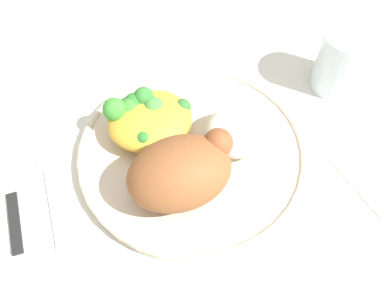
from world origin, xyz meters
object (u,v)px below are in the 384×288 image
mac_cheese_with_broccoli (147,117)px  water_glass (342,61)px  knife (11,194)px  napkin (367,164)px  rice_pile (240,131)px  plate (192,152)px  fork (50,188)px  roasted_chicken (181,171)px

mac_cheese_with_broccoli → water_glass: (0.28, -0.00, 0.01)m
knife → water_glass: (0.46, 0.02, 0.04)m
mac_cheese_with_broccoli → knife: 0.19m
mac_cheese_with_broccoli → knife: size_ratio=0.57×
knife → napkin: bearing=-14.8°
rice_pile → napkin: size_ratio=0.65×
mac_cheese_with_broccoli → napkin: size_ratio=0.80×
plate → fork: 0.18m
mac_cheese_with_broccoli → fork: size_ratio=0.76×
plate → rice_pile: (0.06, -0.01, 0.03)m
roasted_chicken → fork: (-0.15, 0.06, -0.05)m
plate → water_glass: bearing=11.0°
water_glass → mac_cheese_with_broccoli: bearing=179.2°
plate → fork: bearing=175.2°
mac_cheese_with_broccoli → fork: (-0.14, -0.03, -0.04)m
plate → water_glass: (0.23, 0.05, 0.04)m
fork → napkin: fork is taller
roasted_chicken → knife: roasted_chicken is taller
roasted_chicken → napkin: 0.24m
mac_cheese_with_broccoli → rice_pile: bearing=-30.8°
rice_pile → fork: (-0.24, 0.03, -0.04)m
water_glass → fork: bearing=-175.8°
rice_pile → water_glass: bearing=17.7°
rice_pile → fork: rice_pile is taller
roasted_chicken → fork: size_ratio=0.90×
rice_pile → mac_cheese_with_broccoli: bearing=149.2°
knife → water_glass: water_glass is taller
fork → knife: (-0.04, 0.01, 0.00)m
roasted_chicken → water_glass: 0.28m
plate → napkin: size_ratio=2.11×
rice_pile → knife: size_ratio=0.46×
fork → water_glass: (0.41, 0.03, 0.04)m
plate → fork: (-0.18, 0.02, -0.01)m
plate → roasted_chicken: bearing=-122.2°
rice_pile → water_glass: water_glass is taller
water_glass → napkin: size_ratio=0.67×
knife → napkin: size_ratio=1.40×
plate → knife: plate is taller
water_glass → plate: bearing=-169.0°
napkin → roasted_chicken: bearing=170.1°
roasted_chicken → rice_pile: size_ratio=1.45×
plate → water_glass: water_glass is taller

